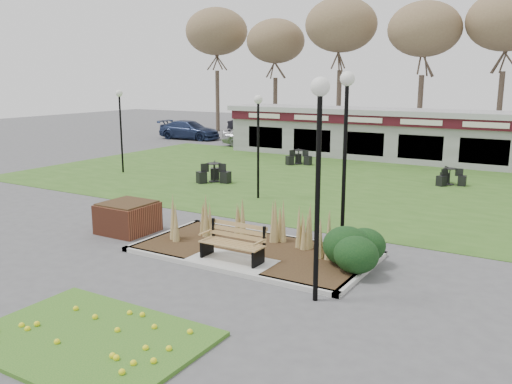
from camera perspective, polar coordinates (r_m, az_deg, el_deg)
The scene contains 18 objects.
ground at distance 13.86m, azimuth -2.89°, elevation -7.84°, with size 100.00×100.00×0.00m, color #515154.
lawn at distance 24.40m, azimuth 12.96°, elevation 0.62°, with size 34.00×16.00×0.02m, color #345F1E.
flower_bed at distance 10.64m, azimuth -17.26°, elevation -14.40°, with size 4.20×3.00×0.16m.
planting_bed at distance 14.24m, azimuth 4.43°, elevation -5.76°, with size 6.75×3.40×1.27m.
park_bench at distance 13.87m, azimuth -2.35°, elevation -5.26°, with size 1.70×0.66×0.93m.
brick_planter at distance 17.15m, azimuth -13.35°, elevation -2.59°, with size 1.50×1.50×0.95m.
food_pavilion at distance 31.79m, azimuth 17.60°, elevation 5.64°, with size 24.60×3.40×2.90m.
tree_backdrop at distance 39.66m, azimuth 21.12°, elevation 16.55°, with size 47.24×5.24×10.36m.
lamp_post_near_left at distance 11.06m, azimuth 6.64°, elevation 5.34°, with size 0.39×0.39×4.72m.
lamp_post_near_right at distance 15.11m, azimuth 9.45°, elevation 7.44°, with size 0.40×0.40×4.86m.
lamp_post_mid_left at distance 20.94m, azimuth 0.23°, elevation 7.19°, with size 0.33×0.33×4.04m.
lamp_post_far_left at distance 27.66m, azimuth -14.12°, elevation 8.10°, with size 0.34×0.34×4.09m.
bistro_set_a at distance 29.81m, azimuth 4.51°, elevation 3.45°, with size 1.29×1.46×0.78m.
bistro_set_b at distance 24.72m, azimuth -4.44°, elevation 1.74°, with size 1.41×1.61×0.86m.
bistro_set_c at distance 25.46m, azimuth 19.68°, elevation 1.27°, with size 1.24×1.38×0.74m.
car_silver at distance 37.26m, azimuth 0.07°, elevation 6.02°, with size 1.89×4.69×1.60m, color #A5A5A9.
car_black at distance 44.33m, azimuth -0.17°, elevation 6.96°, with size 1.65×4.75×1.56m, color black.
car_blue at distance 42.13m, azimuth -7.02°, elevation 6.50°, with size 1.99×4.89×1.42m, color navy.
Camera 1 is at (7.28, -10.81, 4.71)m, focal length 38.00 mm.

